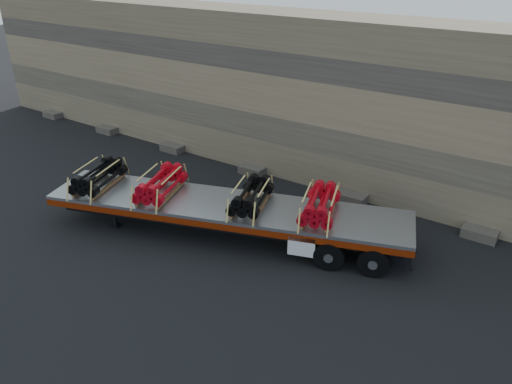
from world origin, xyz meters
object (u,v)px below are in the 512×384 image
Objects in this scene: trailer at (226,219)px; bundle_front at (99,177)px; bundle_rear at (320,205)px; bundle_midfront at (160,185)px; bundle_midrear at (251,197)px.

bundle_front is (-4.73, -1.62, 1.05)m from trailer.
trailer is 3.50m from bundle_rear.
bundle_front is at bearing -180.00° from bundle_rear.
bundle_front is at bearing 180.00° from bundle_midfront.
trailer is 5.85× the size of bundle_midrear.
bundle_midrear is (5.63, 1.93, -0.02)m from bundle_front.
trailer is 5.63× the size of bundle_front.
bundle_midfront is (-2.34, -0.80, 1.06)m from trailer.
bundle_midfront reaches higher than bundle_midrear.
bundle_midfront is 3.42m from bundle_midrear.
bundle_rear is at bearing 0.00° from bundle_midrear.
bundle_midrear is 2.39m from bundle_rear.
trailer is 2.69m from bundle_midfront.
bundle_midrear reaches higher than trailer.
bundle_midfront reaches higher than trailer.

